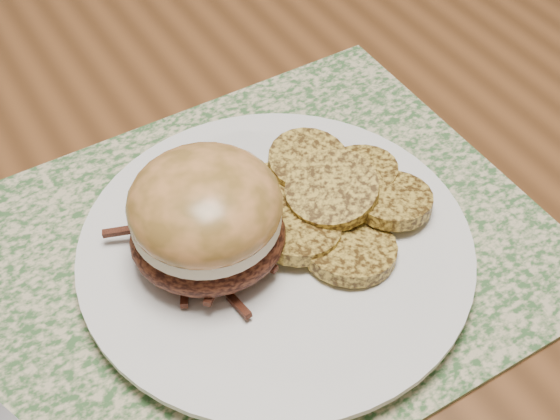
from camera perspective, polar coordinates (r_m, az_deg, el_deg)
name	(u,v)px	position (r m, az deg, el deg)	size (l,w,h in m)	color
dining_table	(145,364)	(0.61, -9.87, -11.04)	(1.50, 0.90, 0.75)	brown
placemat	(232,264)	(0.55, -3.56, -4.00)	(0.45, 0.33, 0.00)	#375F31
dinner_plate	(276,251)	(0.55, -0.31, -3.00)	(0.26, 0.26, 0.02)	white
pork_sandwich	(206,218)	(0.51, -5.43, -0.56)	(0.14, 0.13, 0.08)	black
roasted_potatoes	(330,200)	(0.56, 3.66, 0.70)	(0.15, 0.17, 0.04)	gold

